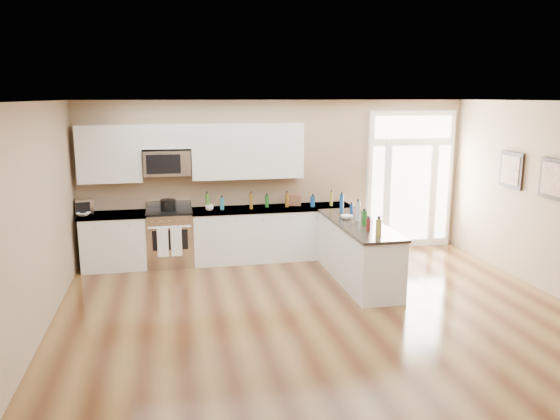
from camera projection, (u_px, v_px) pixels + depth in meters
name	position (u px, v px, depth m)	size (l,w,h in m)	color
ground	(346.00, 348.00, 6.31)	(8.00, 8.00, 0.00)	#482814
room_shell	(350.00, 203.00, 5.96)	(8.00, 8.00, 8.00)	#9C8263
back_cabinet_left	(115.00, 243.00, 9.20)	(1.10, 0.66, 0.94)	silver
back_cabinet_right	(273.00, 235.00, 9.73)	(2.85, 0.66, 0.94)	silver
peninsula_cabinet	(358.00, 254.00, 8.55)	(0.69, 2.32, 0.94)	silver
upper_cabinet_left	(110.00, 154.00, 9.03)	(1.04, 0.33, 0.95)	silver
upper_cabinet_right	(248.00, 151.00, 9.48)	(1.94, 0.33, 0.95)	silver
upper_cabinet_short	(166.00, 136.00, 9.16)	(0.82, 0.33, 0.40)	silver
microwave	(167.00, 163.00, 9.21)	(0.78, 0.41, 0.42)	silver
entry_door	(410.00, 180.00, 10.34)	(1.70, 0.10, 2.60)	white
wall_art_near	(511.00, 170.00, 8.75)	(0.05, 0.58, 0.58)	black
wall_art_far	(554.00, 179.00, 7.79)	(0.05, 0.58, 0.58)	black
kitchen_range	(170.00, 238.00, 9.37)	(0.78, 0.69, 1.08)	silver
stockpot	(168.00, 204.00, 9.32)	(0.26, 0.26, 0.20)	black
toaster_oven	(84.00, 206.00, 9.10)	(0.28, 0.22, 0.24)	silver
cardboard_box	(294.00, 200.00, 9.80)	(0.24, 0.17, 0.20)	brown
bowl_left	(84.00, 214.00, 8.93)	(0.21, 0.21, 0.05)	white
bowl_peninsula	(347.00, 217.00, 8.70)	(0.19, 0.19, 0.06)	white
cup_counter	(209.00, 208.00, 9.33)	(0.13, 0.13, 0.11)	white
counter_bottles	(311.00, 208.00, 8.94)	(2.33, 2.41, 0.32)	#19591E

